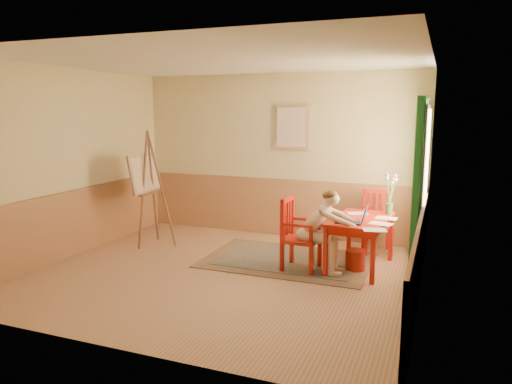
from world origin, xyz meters
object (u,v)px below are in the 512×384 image
at_px(chair_back, 377,222).
at_px(figure, 321,227).
at_px(laptop, 354,219).
at_px(easel, 147,178).
at_px(table, 361,224).
at_px(chair_left, 298,234).

bearing_deg(chair_back, figure, -114.84).
relative_size(laptop, easel, 0.22).
distance_m(table, chair_back, 0.91).
bearing_deg(easel, table, 0.35).
xyz_separation_m(figure, laptop, (0.44, 0.05, 0.14)).
bearing_deg(figure, laptop, 6.21).
bearing_deg(chair_left, laptop, 2.46).
bearing_deg(laptop, chair_left, -177.54).
height_order(chair_back, easel, easel).
bearing_deg(laptop, easel, 174.74).
relative_size(chair_back, easel, 0.52).
height_order(laptop, easel, easel).
relative_size(chair_back, laptop, 2.36).
height_order(table, chair_left, chair_left).
bearing_deg(laptop, figure, -173.79).
bearing_deg(table, easel, -179.65).
relative_size(chair_back, figure, 0.84).
xyz_separation_m(chair_left, easel, (-2.64, 0.34, 0.60)).
bearing_deg(chair_back, laptop, -97.05).
relative_size(table, chair_left, 1.25).
height_order(chair_left, chair_back, chair_left).
height_order(table, chair_back, chair_back).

